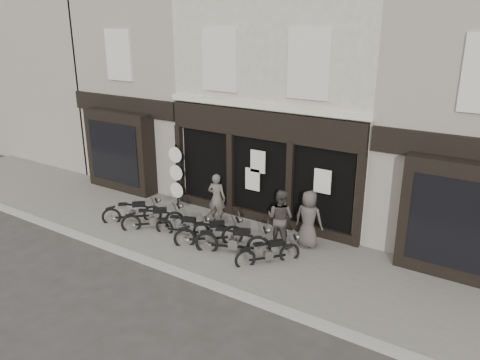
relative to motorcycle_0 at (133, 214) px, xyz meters
The scene contains 16 objects.
ground_plane 3.62m from the motorcycle_0, ahead, with size 90.00×90.00×0.00m, color #2D2B28.
pavement 3.60m from the motorcycle_0, ahead, with size 30.00×4.20×0.12m, color #605A55.
kerb 3.98m from the motorcycle_0, 26.04° to the right, with size 30.00×0.25×0.13m, color gray.
central_building 7.49m from the motorcycle_0, 56.89° to the left, with size 7.30×6.22×8.34m.
neighbour_left 7.10m from the motorcycle_0, 117.29° to the left, with size 5.60×6.73×8.34m.
filler_left 12.80m from the motorcycle_0, 153.27° to the left, with size 11.00×6.00×8.20m, color gray.
motorcycle_0 is the anchor object (origin of this frame).
motorcycle_1 0.99m from the motorcycle_0, ahead, with size 1.61×1.62×0.98m.
motorcycle_2 2.16m from the motorcycle_0, ahead, with size 1.82×0.83×0.90m.
motorcycle_3 3.24m from the motorcycle_0, ahead, with size 1.75×1.61×1.02m.
motorcycle_4 4.18m from the motorcycle_0, ahead, with size 2.14×1.22×1.09m.
motorcycle_5 5.33m from the motorcycle_0, ahead, with size 1.42×1.63×0.93m.
man_left 2.93m from the motorcycle_0, 32.87° to the left, with size 0.62×0.41×1.70m, color #4F4A41.
man_centre 5.23m from the motorcycle_0, 13.12° to the left, with size 0.86×0.67×1.77m, color #3B3630.
man_right 6.05m from the motorcycle_0, 15.26° to the left, with size 0.86×0.56×1.77m, color #413C36.
advert_sign_post 2.21m from the motorcycle_0, 83.67° to the left, with size 0.59×0.38×2.40m.
Camera 1 is at (7.64, -9.75, 6.54)m, focal length 35.00 mm.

